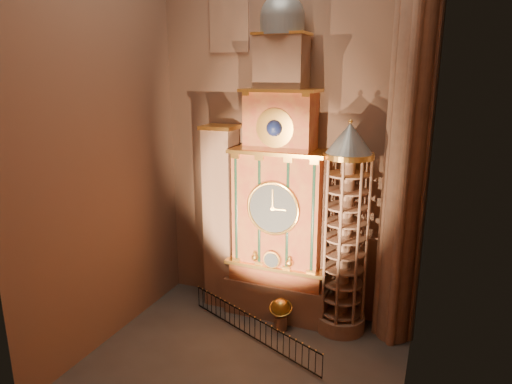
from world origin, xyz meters
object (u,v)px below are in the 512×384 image
at_px(iron_railing, 252,327).
at_px(astronomical_clock, 280,196).
at_px(portrait_tower, 221,217).
at_px(stair_turret, 345,232).
at_px(celestial_globe, 281,311).

bearing_deg(iron_railing, astronomical_clock, 83.26).
distance_m(portrait_tower, stair_turret, 6.91).
distance_m(stair_turret, celestial_globe, 5.25).
bearing_deg(celestial_globe, portrait_tower, 159.14).
distance_m(celestial_globe, iron_railing, 1.74).
bearing_deg(portrait_tower, iron_railing, -43.60).
distance_m(astronomical_clock, celestial_globe, 5.89).
height_order(portrait_tower, stair_turret, stair_turret).
height_order(portrait_tower, iron_railing, portrait_tower).
bearing_deg(celestial_globe, iron_railing, -126.88).
xyz_separation_m(astronomical_clock, stair_turret, (3.50, -0.26, -1.41)).
relative_size(portrait_tower, celestial_globe, 5.92).
height_order(stair_turret, iron_railing, stair_turret).
relative_size(astronomical_clock, iron_railing, 2.07).
bearing_deg(portrait_tower, stair_turret, -2.33).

